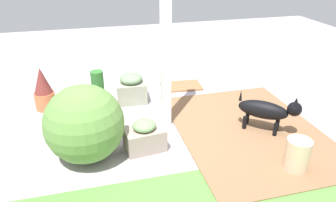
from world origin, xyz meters
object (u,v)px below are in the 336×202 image
Objects in this scene: terracotta_pot_tall at (99,99)px; dog at (267,110)px; porch_pillar at (166,30)px; stone_planter_nearest at (131,88)px; ceramic_urn at (297,155)px; stone_planter_mid at (145,136)px; doormat at (181,86)px; round_shrub at (84,124)px; terracotta_pot_spiky at (43,90)px.

terracotta_pot_tall is 2.30m from dog.
stone_planter_nearest is (0.34, -0.81, -1.07)m from porch_pillar.
terracotta_pot_tall reaches higher than ceramic_urn.
stone_planter_mid reaches higher than doormat.
terracotta_pot_tall is (0.51, 0.29, 0.02)m from stone_planter_nearest.
dog reaches higher than ceramic_urn.
dog is (-1.54, 1.33, 0.10)m from stone_planter_nearest.
doormat is at bearing -77.29° from ceramic_urn.
round_shrub is at bearing 0.17° from stone_planter_mid.
stone_planter_nearest reaches higher than ceramic_urn.
porch_pillar reaches higher than ceramic_urn.
terracotta_pot_tall is at bearing -101.24° from round_shrub.
porch_pillar reaches higher than terracotta_pot_tall.
stone_planter_mid is 1.32× the size of ceramic_urn.
ceramic_urn is (-2.73, 2.19, -0.12)m from terracotta_pot_spiky.
stone_planter_nearest is at bearing 20.20° from doormat.
stone_planter_nearest is 0.73× the size of terracotta_pot_spiky.
stone_planter_mid is at bearing 87.77° from stone_planter_nearest.
doormat is at bearing -119.79° from stone_planter_mid.
round_shrub is 1.37× the size of terracotta_pot_spiky.
stone_planter_nearest is 2.04m from dog.
terracotta_pot_tall reaches higher than stone_planter_mid.
doormat is at bearing -173.14° from terracotta_pot_spiky.
stone_planter_mid is 1.70m from ceramic_urn.
terracotta_pot_tall is 0.95× the size of doormat.
ceramic_urn is (-1.11, 1.32, -1.10)m from porch_pillar.
ceramic_urn is at bearing 102.71° from doormat.
porch_pillar is 5.22× the size of stone_planter_mid.
stone_planter_mid is 1.60m from dog.
round_shrub is 1.29× the size of doormat.
stone_planter_mid is 0.72× the size of doormat.
ceramic_urn is at bearing 141.18° from terracotta_pot_spiky.
dog is at bearing 153.50° from terracotta_pot_spiky.
dog is 0.99× the size of doormat.
dog is at bearing 179.91° from round_shrub.
porch_pillar is 2.05m from ceramic_urn.
terracotta_pot_tall reaches higher than doormat.
stone_planter_nearest is 2.57m from ceramic_urn.
dog reaches higher than stone_planter_nearest.
stone_planter_nearest is 0.69× the size of dog.
terracotta_pot_spiky reaches higher than stone_planter_nearest.
terracotta_pot_spiky is at bearing -26.50° from dog.
round_shrub reaches higher than terracotta_pot_tall.
dog is at bearing -96.27° from ceramic_urn.
ceramic_urn is (-1.96, 1.83, -0.04)m from terracotta_pot_tall.
porch_pillar reaches higher than dog.
dog is (-2.25, 0.00, -0.13)m from round_shrub.
dog is at bearing 152.97° from terracotta_pot_tall.
terracotta_pot_tall is at bearing 23.89° from doormat.
terracotta_pot_tall is 0.85m from terracotta_pot_spiky.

